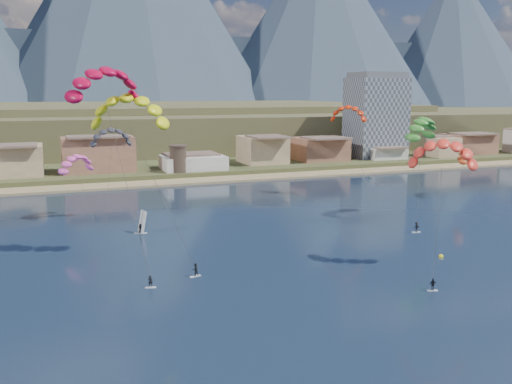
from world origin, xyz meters
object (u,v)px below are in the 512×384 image
Objects in this scene: apartment_tower at (376,116)px; kitesurfer_orange at (443,149)px; buoy at (441,256)px; kitesurfer_yellow at (129,106)px; kitesurfer_red at (104,79)px; windsurfer at (141,226)px; watchtower at (178,158)px; kitesurfer_green at (421,126)px.

kitesurfer_orange is (-61.91, -114.99, 0.48)m from apartment_tower.
kitesurfer_orange reaches higher than buoy.
kitesurfer_yellow is 49.00m from kitesurfer_orange.
apartment_tower reaches higher than kitesurfer_orange.
kitesurfer_red is 7.43× the size of windsurfer.
kitesurfer_red is 1.12× the size of kitesurfer_yellow.
apartment_tower is 129.75m from windsurfer.
kitesurfer_green is at bearing -63.07° from watchtower.
windsurfer is at bearing -108.84° from watchtower.
watchtower is 0.26× the size of kitesurfer_red.
kitesurfer_red reaches higher than buoy.
kitesurfer_red is at bearing -113.12° from windsurfer.
kitesurfer_red is at bearing 162.39° from buoy.
windsurfer is (7.23, 16.93, -27.33)m from kitesurfer_red.
kitesurfer_green is (36.31, -71.49, 13.39)m from watchtower.
kitesurfer_yellow reaches higher than kitesurfer_orange.
kitesurfer_yellow is 62.42m from kitesurfer_green.
kitesurfer_green is at bearing 8.62° from kitesurfer_red.
kitesurfer_orange is (47.32, -19.58, -10.43)m from kitesurfer_red.
buoy is at bearing 42.85° from kitesurfer_orange.
watchtower is 1.96× the size of windsurfer.
apartment_tower is 96.02m from kitesurfer_green.
apartment_tower is 1.45× the size of kitesurfer_orange.
kitesurfer_orange is (43.50, -21.64, -6.31)m from kitesurfer_yellow.
kitesurfer_red is 1.36× the size of kitesurfer_green.
kitesurfer_red reaches higher than kitesurfer_orange.
kitesurfer_orange is at bearing -26.45° from kitesurfer_yellow.
kitesurfer_red reaches higher than watchtower.
watchtower reaches higher than windsurfer.
apartment_tower is at bearing 61.70° from kitesurfer_orange.
buoy is (43.75, -33.11, -1.26)m from windsurfer.
buoy is (3.66, 3.40, -18.16)m from kitesurfer_orange.
apartment_tower is 1.33× the size of kitesurfer_green.
apartment_tower is 130.60m from kitesurfer_orange.
watchtower is 68.32m from windsurfer.
kitesurfer_red is 1.48× the size of kitesurfer_orange.
kitesurfer_yellow is at bearing -102.94° from windsurfer.
kitesurfer_green reaches higher than kitesurfer_orange.
kitesurfer_yellow reaches higher than watchtower.
kitesurfer_red is at bearing -109.75° from watchtower.
buoy is at bearing -37.11° from windsurfer.
kitesurfer_orange is at bearing -118.30° from apartment_tower.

